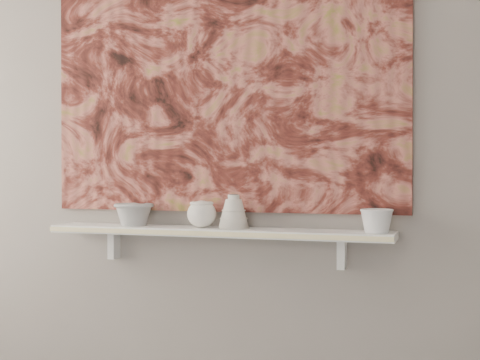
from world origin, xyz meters
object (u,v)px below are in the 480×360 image
at_px(bowl_grey, 134,214).
at_px(bowl_white, 377,221).
at_px(shelf, 216,232).
at_px(cup_cream, 202,214).
at_px(bell_vessel, 234,211).
at_px(painting, 223,77).

bearing_deg(bowl_grey, bowl_white, 0.00).
distance_m(shelf, cup_cream, 0.09).
relative_size(bowl_grey, bell_vessel, 1.23).
bearing_deg(shelf, bell_vessel, 0.00).
relative_size(bell_vessel, bowl_white, 1.10).
relative_size(painting, cup_cream, 12.77).
bearing_deg(cup_cream, bowl_grey, 180.00).
xyz_separation_m(painting, bowl_white, (0.63, -0.08, -0.57)).
distance_m(shelf, bowl_grey, 0.37).
height_order(shelf, bell_vessel, bell_vessel).
bearing_deg(bell_vessel, bowl_white, 0.00).
distance_m(bowl_grey, bowl_white, 0.99).
relative_size(painting, bowl_grey, 9.10).
distance_m(painting, cup_cream, 0.57).
relative_size(shelf, bowl_grey, 8.49).
bearing_deg(shelf, cup_cream, 180.00).
distance_m(painting, bowl_white, 0.85).
xyz_separation_m(shelf, painting, (0.00, 0.08, 0.62)).
height_order(painting, bowl_grey, painting).
bearing_deg(bowl_white, painting, 172.70).
relative_size(shelf, cup_cream, 11.92).
xyz_separation_m(bowl_grey, cup_cream, (0.30, 0.00, 0.01)).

